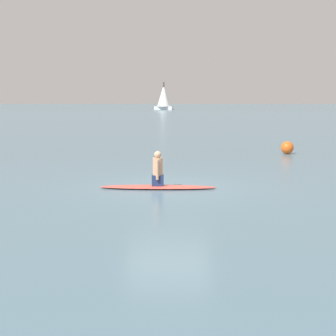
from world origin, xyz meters
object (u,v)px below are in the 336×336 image
person_paddler (158,170)px  sailboat_near_right (164,97)px  buoy_marker (287,148)px  surfboard (158,187)px

person_paddler → sailboat_near_right: (-4.51, 97.39, 2.26)m
person_paddler → sailboat_near_right: sailboat_near_right is taller
person_paddler → buoy_marker: 10.98m
surfboard → sailboat_near_right: 97.53m
buoy_marker → surfboard: bearing=-120.3°
surfboard → buoy_marker: buoy_marker is taller
surfboard → person_paddler: bearing=0.0°
sailboat_near_right → person_paddler: bearing=-72.7°
sailboat_near_right → buoy_marker: bearing=-68.8°
person_paddler → buoy_marker: bearing=59.4°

